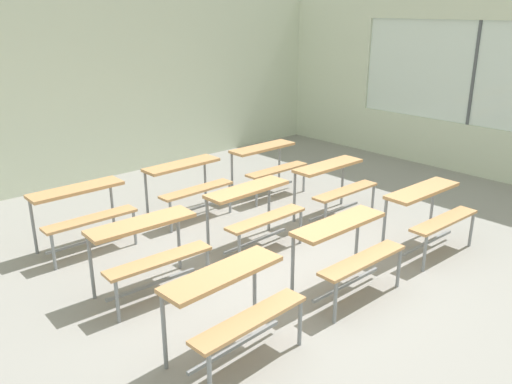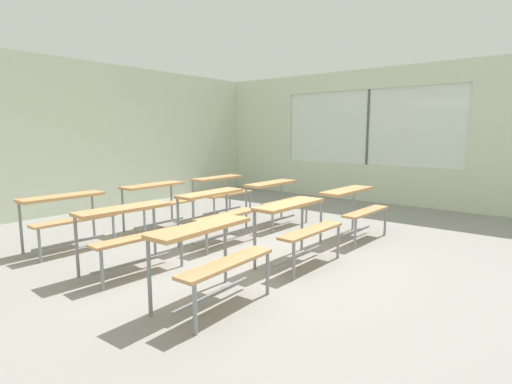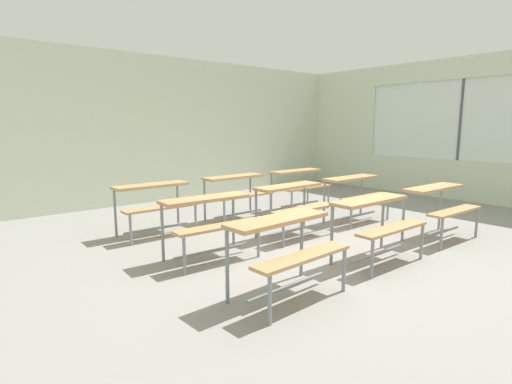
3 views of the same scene
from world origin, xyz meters
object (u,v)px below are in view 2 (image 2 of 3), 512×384
object	(u,v)px
desk_bench_r0c2	(353,202)
desk_bench_r2c2	(221,186)
desk_bench_r1c0	(129,224)
desk_bench_r1c2	(276,193)
desk_bench_r2c0	(67,209)
desk_bench_r0c1	(297,218)
desk_bench_r1c1	(216,205)
desk_bench_r0c0	(210,246)
desk_bench_r2c1	(158,195)

from	to	relation	value
desk_bench_r0c2	desk_bench_r2c2	size ratio (longest dim) A/B	1.01
desk_bench_r1c0	desk_bench_r1c2	bearing A→B (deg)	3.94
desk_bench_r2c0	desk_bench_r0c1	bearing A→B (deg)	-61.08
desk_bench_r1c1	desk_bench_r0c2	bearing A→B (deg)	-44.69
desk_bench_r2c0	desk_bench_r2c2	distance (m)	2.96
desk_bench_r0c2	desk_bench_r2c0	size ratio (longest dim) A/B	1.01
desk_bench_r1c2	desk_bench_r2c2	bearing A→B (deg)	90.46
desk_bench_r0c2	desk_bench_r1c1	size ratio (longest dim) A/B	1.01
desk_bench_r1c0	desk_bench_r2c2	size ratio (longest dim) A/B	1.02
desk_bench_r0c1	desk_bench_r2c0	xyz separation A→B (m)	(-1.47, 2.75, 0.00)
desk_bench_r0c0	desk_bench_r2c1	bearing A→B (deg)	58.79
desk_bench_r1c0	desk_bench_r2c2	xyz separation A→B (m)	(2.93, 1.36, 0.00)
desk_bench_r2c0	desk_bench_r2c1	size ratio (longest dim) A/B	1.00
desk_bench_r2c1	desk_bench_r1c1	bearing A→B (deg)	-91.80
desk_bench_r0c0	desk_bench_r2c2	size ratio (longest dim) A/B	1.02
desk_bench_r1c0	desk_bench_r1c1	distance (m)	1.48
desk_bench_r1c2	desk_bench_r0c1	bearing A→B (deg)	-136.26
desk_bench_r0c2	desk_bench_r2c0	bearing A→B (deg)	138.87
desk_bench_r0c2	desk_bench_r2c1	world-z (taller)	same
desk_bench_r0c1	desk_bench_r2c1	world-z (taller)	same
desk_bench_r0c1	desk_bench_r1c0	bearing A→B (deg)	138.34
desk_bench_r2c1	desk_bench_r2c2	bearing A→B (deg)	-4.08
desk_bench_r0c1	desk_bench_r1c0	world-z (taller)	same
desk_bench_r0c2	desk_bench_r2c2	bearing A→B (deg)	92.37
desk_bench_r2c1	desk_bench_r1c0	bearing A→B (deg)	-137.32
desk_bench_r1c2	desk_bench_r2c0	size ratio (longest dim) A/B	1.00
desk_bench_r0c0	desk_bench_r1c0	xyz separation A→B (m)	(0.05, 1.36, 0.00)
desk_bench_r0c1	desk_bench_r0c0	bearing A→B (deg)	-178.16
desk_bench_r0c2	desk_bench_r1c1	world-z (taller)	same
desk_bench_r0c0	desk_bench_r0c1	distance (m)	1.50
desk_bench_r1c2	desk_bench_r2c0	distance (m)	3.25
desk_bench_r1c1	desk_bench_r2c1	distance (m)	1.37
desk_bench_r1c2	desk_bench_r0c0	bearing A→B (deg)	-154.06
desk_bench_r2c2	desk_bench_r1c2	bearing A→B (deg)	-89.75
desk_bench_r1c0	desk_bench_r2c0	bearing A→B (deg)	93.83
desk_bench_r2c1	desk_bench_r0c2	bearing A→B (deg)	-63.40
desk_bench_r1c1	desk_bench_r2c0	size ratio (longest dim) A/B	1.00
desk_bench_r0c0	desk_bench_r2c0	size ratio (longest dim) A/B	1.01
desk_bench_r1c2	desk_bench_r2c1	xyz separation A→B (m)	(-1.44, 1.38, 0.00)
desk_bench_r0c0	desk_bench_r2c1	xyz separation A→B (m)	(1.54, 2.79, 0.00)
desk_bench_r1c1	desk_bench_r2c2	bearing A→B (deg)	40.71
desk_bench_r0c2	desk_bench_r1c2	size ratio (longest dim) A/B	1.01
desk_bench_r2c2	desk_bench_r2c0	bearing A→B (deg)	179.14
desk_bench_r0c0	desk_bench_r2c0	distance (m)	2.78
desk_bench_r1c1	desk_bench_r1c2	bearing A→B (deg)	-1.37
desk_bench_r2c2	desk_bench_r0c2	bearing A→B (deg)	-89.08
desk_bench_r1c1	desk_bench_r2c1	xyz separation A→B (m)	(0.02, 1.37, 0.00)
desk_bench_r0c0	desk_bench_r0c2	bearing A→B (deg)	-2.22
desk_bench_r0c0	desk_bench_r1c2	size ratio (longest dim) A/B	1.01
desk_bench_r1c2	desk_bench_r2c2	world-z (taller)	same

